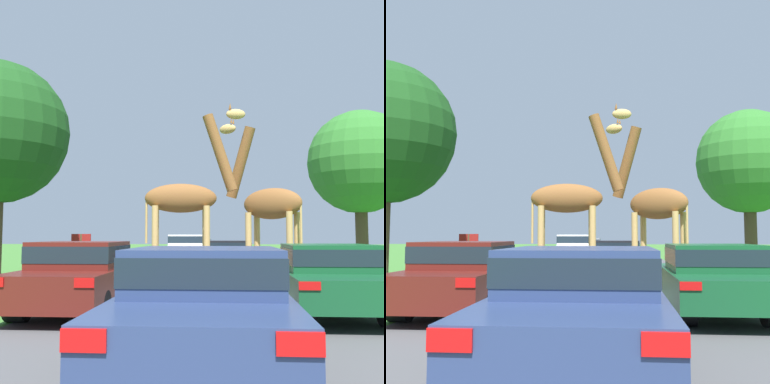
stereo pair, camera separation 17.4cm
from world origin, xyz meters
The scene contains 11 objects.
road centered at (0.00, 30.00, 0.00)m, with size 6.48×120.00×0.00m.
giraffe_near_road centered at (-0.68, 13.52, 2.51)m, with size 2.93×0.95×5.32m.
giraffe_companion centered at (1.58, 13.81, 2.38)m, with size 2.49×1.70×5.06m.
car_lead_maroon centered at (0.24, 5.15, 0.73)m, with size 1.71×4.16×1.37m.
car_queue_right centered at (0.51, 19.69, 0.69)m, with size 1.93×4.20×1.28m.
car_queue_left centered at (-1.68, 25.07, 0.82)m, with size 1.96×4.69×1.53m.
car_far_ahead centered at (-1.52, 30.94, 0.70)m, with size 1.87×4.20×1.30m.
car_verge_right centered at (-2.48, 9.45, 0.72)m, with size 1.77×4.28×1.37m.
car_rear_follower centered at (2.44, 9.59, 0.72)m, with size 1.82×4.56×1.32m.
tree_right_cluster centered at (6.28, 21.42, 4.70)m, with size 4.55×4.55×7.01m.
sign_post centered at (-4.74, 16.67, 1.08)m, with size 0.70×0.08×1.55m.
Camera 2 is at (0.66, -0.07, 1.51)m, focal length 45.00 mm.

